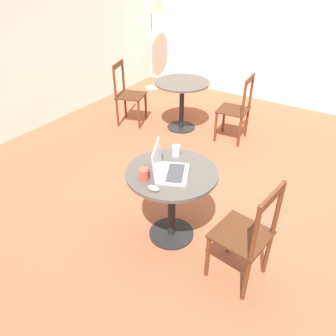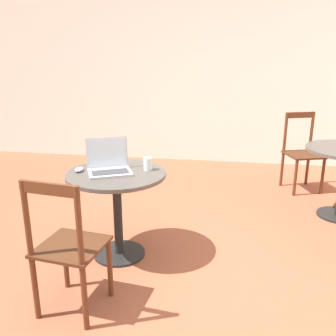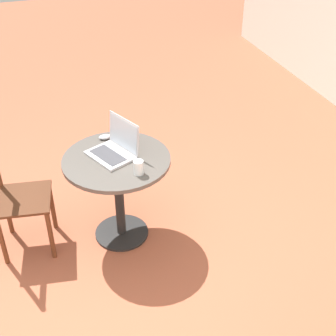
{
  "view_description": "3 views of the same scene",
  "coord_description": "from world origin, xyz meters",
  "px_view_note": "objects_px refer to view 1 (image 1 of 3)",
  "views": [
    {
      "loc": [
        -2.54,
        -0.97,
        2.24
      ],
      "look_at": [
        -0.44,
        0.4,
        0.6
      ],
      "focal_mm": 35.0,
      "sensor_mm": 36.0,
      "label": 1
    },
    {
      "loc": [
        0.24,
        -2.44,
        1.62
      ],
      "look_at": [
        -0.25,
        0.55,
        0.68
      ],
      "focal_mm": 40.0,
      "sensor_mm": 36.0,
      "label": 2
    },
    {
      "loc": [
        2.17,
        -0.25,
        2.56
      ],
      "look_at": [
        -0.48,
        0.59,
        0.65
      ],
      "focal_mm": 50.0,
      "sensor_mm": 36.0,
      "label": 3
    }
  ],
  "objects_px": {
    "cafe_table_near": "(172,187)",
    "mouse": "(154,188)",
    "cafe_table_mid": "(182,93)",
    "chair_mid_front": "(236,110)",
    "chair_near_front": "(246,236)",
    "laptop": "(168,169)",
    "chair_mid_back": "(128,95)",
    "floor_lamp": "(151,11)",
    "drinking_glass": "(176,151)",
    "mug": "(144,174)"
  },
  "relations": [
    {
      "from": "cafe_table_near",
      "to": "mouse",
      "type": "distance_m",
      "value": 0.34
    },
    {
      "from": "cafe_table_mid",
      "to": "chair_mid_front",
      "type": "distance_m",
      "value": 0.83
    },
    {
      "from": "chair_mid_front",
      "to": "cafe_table_near",
      "type": "bearing_deg",
      "value": -172.27
    },
    {
      "from": "chair_near_front",
      "to": "laptop",
      "type": "relative_size",
      "value": 2.27
    },
    {
      "from": "chair_mid_front",
      "to": "laptop",
      "type": "relative_size",
      "value": 2.27
    },
    {
      "from": "chair_mid_back",
      "to": "mouse",
      "type": "height_order",
      "value": "chair_mid_back"
    },
    {
      "from": "chair_mid_front",
      "to": "laptop",
      "type": "distance_m",
      "value": 2.2
    },
    {
      "from": "cafe_table_mid",
      "to": "chair_mid_front",
      "type": "relative_size",
      "value": 0.84
    },
    {
      "from": "chair_near_front",
      "to": "floor_lamp",
      "type": "height_order",
      "value": "floor_lamp"
    },
    {
      "from": "cafe_table_mid",
      "to": "drinking_glass",
      "type": "xyz_separation_m",
      "value": [
        -1.78,
        -1.0,
        0.21
      ]
    },
    {
      "from": "chair_mid_front",
      "to": "laptop",
      "type": "bearing_deg",
      "value": -172.55
    },
    {
      "from": "laptop",
      "to": "mug",
      "type": "distance_m",
      "value": 0.2
    },
    {
      "from": "chair_near_front",
      "to": "mug",
      "type": "distance_m",
      "value": 0.92
    },
    {
      "from": "laptop",
      "to": "cafe_table_mid",
      "type": "bearing_deg",
      "value": 28.06
    },
    {
      "from": "chair_mid_front",
      "to": "floor_lamp",
      "type": "height_order",
      "value": "floor_lamp"
    },
    {
      "from": "cafe_table_mid",
      "to": "chair_mid_front",
      "type": "height_order",
      "value": "chair_mid_front"
    },
    {
      "from": "cafe_table_near",
      "to": "laptop",
      "type": "bearing_deg",
      "value": 176.73
    },
    {
      "from": "cafe_table_near",
      "to": "chair_near_front",
      "type": "height_order",
      "value": "chair_near_front"
    },
    {
      "from": "chair_near_front",
      "to": "floor_lamp",
      "type": "relative_size",
      "value": 0.57
    },
    {
      "from": "mouse",
      "to": "mug",
      "type": "relative_size",
      "value": 0.84
    },
    {
      "from": "chair_near_front",
      "to": "floor_lamp",
      "type": "distance_m",
      "value": 4.75
    },
    {
      "from": "floor_lamp",
      "to": "mouse",
      "type": "bearing_deg",
      "value": -144.47
    },
    {
      "from": "mug",
      "to": "laptop",
      "type": "bearing_deg",
      "value": -37.23
    },
    {
      "from": "chair_near_front",
      "to": "mouse",
      "type": "distance_m",
      "value": 0.79
    },
    {
      "from": "cafe_table_near",
      "to": "chair_near_front",
      "type": "bearing_deg",
      "value": -97.79
    },
    {
      "from": "chair_near_front",
      "to": "chair_mid_back",
      "type": "distance_m",
      "value": 3.21
    },
    {
      "from": "cafe_table_mid",
      "to": "mug",
      "type": "height_order",
      "value": "mug"
    },
    {
      "from": "chair_mid_back",
      "to": "mouse",
      "type": "xyz_separation_m",
      "value": [
        -2.04,
        -1.92,
        0.28
      ]
    },
    {
      "from": "chair_near_front",
      "to": "mouse",
      "type": "xyz_separation_m",
      "value": [
        -0.19,
        0.71,
        0.28
      ]
    },
    {
      "from": "floor_lamp",
      "to": "laptop",
      "type": "xyz_separation_m",
      "value": [
        -3.29,
        -2.5,
        -0.63
      ]
    },
    {
      "from": "chair_mid_back",
      "to": "laptop",
      "type": "distance_m",
      "value": 2.63
    },
    {
      "from": "cafe_table_mid",
      "to": "chair_mid_back",
      "type": "xyz_separation_m",
      "value": [
        -0.27,
        0.79,
        -0.11
      ]
    },
    {
      "from": "cafe_table_mid",
      "to": "laptop",
      "type": "bearing_deg",
      "value": -151.94
    },
    {
      "from": "chair_near_front",
      "to": "chair_mid_front",
      "type": "relative_size",
      "value": 1.0
    },
    {
      "from": "chair_near_front",
      "to": "chair_mid_back",
      "type": "height_order",
      "value": "same"
    },
    {
      "from": "cafe_table_mid",
      "to": "floor_lamp",
      "type": "height_order",
      "value": "floor_lamp"
    },
    {
      "from": "mouse",
      "to": "drinking_glass",
      "type": "height_order",
      "value": "drinking_glass"
    },
    {
      "from": "cafe_table_mid",
      "to": "chair_mid_back",
      "type": "height_order",
      "value": "chair_mid_back"
    },
    {
      "from": "chair_mid_back",
      "to": "mug",
      "type": "xyz_separation_m",
      "value": [
        -1.96,
        -1.77,
        0.31
      ]
    },
    {
      "from": "chair_mid_front",
      "to": "mug",
      "type": "distance_m",
      "value": 2.34
    },
    {
      "from": "cafe_table_mid",
      "to": "mug",
      "type": "distance_m",
      "value": 2.45
    },
    {
      "from": "floor_lamp",
      "to": "drinking_glass",
      "type": "xyz_separation_m",
      "value": [
        -3.0,
        -2.4,
        -0.63
      ]
    },
    {
      "from": "chair_near_front",
      "to": "drinking_glass",
      "type": "distance_m",
      "value": 0.96
    },
    {
      "from": "cafe_table_near",
      "to": "mouse",
      "type": "xyz_separation_m",
      "value": [
        -0.29,
        -0.02,
        0.18
      ]
    },
    {
      "from": "mouse",
      "to": "mug",
      "type": "height_order",
      "value": "mug"
    },
    {
      "from": "chair_mid_back",
      "to": "mug",
      "type": "distance_m",
      "value": 2.66
    },
    {
      "from": "chair_mid_front",
      "to": "drinking_glass",
      "type": "height_order",
      "value": "chair_mid_front"
    },
    {
      "from": "chair_mid_front",
      "to": "chair_mid_back",
      "type": "bearing_deg",
      "value": 102.38
    },
    {
      "from": "mug",
      "to": "chair_mid_front",
      "type": "bearing_deg",
      "value": 3.91
    },
    {
      "from": "chair_mid_front",
      "to": "mug",
      "type": "relative_size",
      "value": 7.81
    }
  ]
}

